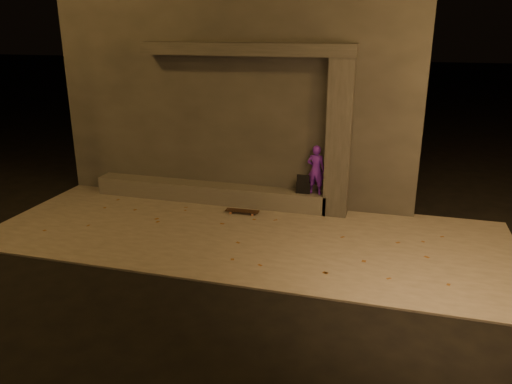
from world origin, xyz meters
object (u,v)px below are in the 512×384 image
(backpack, at_px, (304,186))
(skateboard, at_px, (242,211))
(column, at_px, (339,139))
(skateboarder, at_px, (316,170))

(backpack, relative_size, skateboard, 0.58)
(column, bearing_deg, skateboarder, 180.00)
(column, relative_size, skateboard, 4.47)
(column, distance_m, skateboarder, 0.91)
(skateboarder, bearing_deg, skateboard, 28.37)
(column, height_order, backpack, column)
(skateboard, bearing_deg, skateboarder, 19.97)
(skateboarder, distance_m, skateboard, 1.99)
(backpack, xyz_separation_m, skateboard, (-1.34, -0.65, -0.54))
(column, height_order, skateboard, column)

